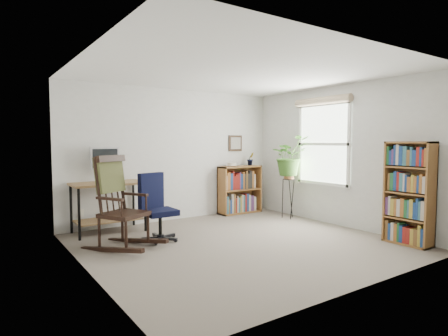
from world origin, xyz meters
TOP-DOWN VIEW (x-y plane):
  - floor at (0.00, 0.00)m, footprint 4.20×4.00m
  - ceiling at (0.00, 0.00)m, footprint 4.20×4.00m
  - wall_back at (0.00, 2.00)m, footprint 4.20×0.00m
  - wall_front at (0.00, -2.00)m, footprint 4.20×0.00m
  - wall_left at (-2.10, 0.00)m, footprint 0.00×4.00m
  - wall_right at (2.10, 0.00)m, footprint 0.00×4.00m
  - window at (2.06, 0.30)m, footprint 0.12×1.20m
  - desk at (-1.34, 1.70)m, footprint 1.11×0.61m
  - monitor at (-1.34, 1.84)m, footprint 0.46×0.16m
  - keyboard at (-1.34, 1.58)m, footprint 0.40×0.15m
  - office_chair at (-0.88, 0.76)m, footprint 0.67×0.67m
  - rocking_chair at (-1.44, 0.68)m, footprint 1.11×1.28m
  - low_bookshelf at (1.36, 1.82)m, footprint 0.91×0.30m
  - tall_bookshelf at (1.92, -1.37)m, footprint 0.27×0.63m
  - plant_stand at (1.80, 0.88)m, footprint 0.26×0.26m
  - spider_plant at (1.80, 0.88)m, footprint 1.69×1.88m
  - potted_plant_small at (1.64, 1.83)m, footprint 0.13×0.24m
  - framed_picture at (1.36, 1.97)m, footprint 0.32×0.04m

SIDE VIEW (x-z plane):
  - floor at x=0.00m, z-range 0.00..0.00m
  - desk at x=-1.34m, z-range 0.00..0.80m
  - plant_stand at x=1.80m, z-range 0.00..0.87m
  - low_bookshelf at x=1.36m, z-range 0.00..0.96m
  - office_chair at x=-0.88m, z-range 0.00..1.00m
  - rocking_chair at x=-1.44m, z-range 0.00..1.28m
  - tall_bookshelf at x=1.92m, z-range 0.00..1.45m
  - keyboard at x=-1.34m, z-range 0.80..0.82m
  - potted_plant_small at x=1.64m, z-range 0.96..1.06m
  - monitor at x=-1.34m, z-range 0.80..1.36m
  - wall_back at x=0.00m, z-range 0.00..2.40m
  - wall_front at x=0.00m, z-range 0.00..2.40m
  - wall_left at x=-2.10m, z-range 0.00..2.40m
  - wall_right at x=2.10m, z-range 0.00..2.40m
  - window at x=2.06m, z-range 0.65..2.15m
  - framed_picture at x=1.36m, z-range 1.25..1.57m
  - spider_plant at x=1.80m, z-range 0.81..2.27m
  - ceiling at x=0.00m, z-range 2.40..2.40m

